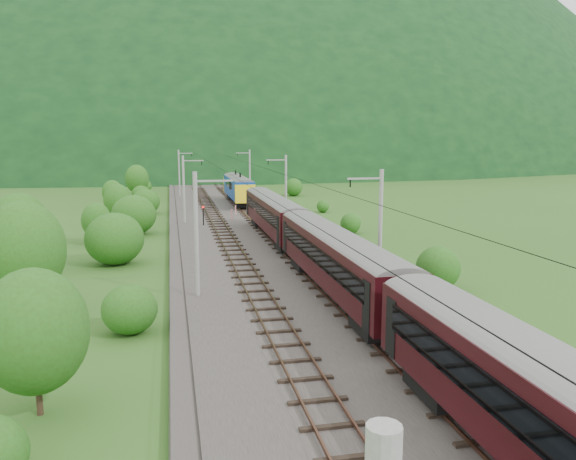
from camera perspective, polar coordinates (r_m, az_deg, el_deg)
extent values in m
plane|color=#2D571B|center=(37.90, 0.34, -6.55)|extent=(600.00, 600.00, 0.00)
cube|color=#38332D|center=(47.39, -2.21, -3.12)|extent=(14.00, 220.00, 0.30)
cube|color=#553224|center=(46.92, -5.97, -2.86)|extent=(0.08, 220.00, 0.15)
cube|color=#553224|center=(47.08, -4.23, -2.80)|extent=(0.08, 220.00, 0.15)
cube|color=black|center=(47.02, -5.10, -2.99)|extent=(2.40, 220.00, 0.12)
cube|color=#553224|center=(47.62, -0.21, -2.63)|extent=(0.08, 220.00, 0.15)
cube|color=#553224|center=(47.93, 1.47, -2.55)|extent=(0.08, 220.00, 0.15)
cube|color=black|center=(47.80, 0.63, -2.75)|extent=(2.40, 220.00, 0.12)
cylinder|color=gray|center=(36.18, -9.29, -0.46)|extent=(0.28, 0.28, 8.00)
cube|color=gray|center=(35.83, -7.51, 4.97)|extent=(2.40, 0.12, 0.12)
cylinder|color=black|center=(35.94, -5.91, 4.54)|extent=(0.10, 0.10, 0.50)
cylinder|color=gray|center=(67.92, -10.54, 4.07)|extent=(0.28, 0.28, 8.00)
cube|color=gray|center=(67.74, -9.61, 6.96)|extent=(2.40, 0.12, 0.12)
cylinder|color=black|center=(67.80, -8.75, 6.73)|extent=(0.10, 0.10, 0.50)
cylinder|color=gray|center=(99.83, -11.00, 5.71)|extent=(0.28, 0.28, 8.00)
cube|color=gray|center=(99.70, -10.37, 7.68)|extent=(2.40, 0.12, 0.12)
cylinder|color=black|center=(99.74, -9.78, 7.52)|extent=(0.10, 0.10, 0.50)
cylinder|color=gray|center=(131.78, -11.24, 6.55)|extent=(0.28, 0.28, 8.00)
cube|color=gray|center=(131.68, -10.76, 8.04)|extent=(2.40, 0.12, 0.12)
cylinder|color=black|center=(131.71, -10.31, 7.93)|extent=(0.10, 0.10, 0.50)
cylinder|color=gray|center=(163.75, -11.38, 7.06)|extent=(0.28, 0.28, 8.00)
cube|color=gray|center=(163.67, -10.99, 8.27)|extent=(2.40, 0.12, 0.12)
cylinder|color=black|center=(163.70, -10.64, 8.17)|extent=(0.10, 0.10, 0.50)
cylinder|color=gray|center=(38.72, 9.36, 0.18)|extent=(0.28, 0.28, 8.00)
cube|color=gray|center=(37.92, 7.79, 5.20)|extent=(2.40, 0.12, 0.12)
cylinder|color=black|center=(37.62, 6.34, 4.74)|extent=(0.10, 0.10, 0.50)
cylinder|color=gray|center=(69.31, -0.22, 4.33)|extent=(0.28, 0.28, 8.00)
cube|color=gray|center=(68.86, -1.20, 7.13)|extent=(2.40, 0.12, 0.12)
cylinder|color=black|center=(68.70, -2.03, 6.87)|extent=(0.10, 0.10, 0.50)
cylinder|color=gray|center=(100.78, -3.90, 5.89)|extent=(0.28, 0.28, 8.00)
cube|color=gray|center=(100.47, -4.60, 7.81)|extent=(2.40, 0.12, 0.12)
cylinder|color=black|center=(100.36, -5.17, 7.63)|extent=(0.10, 0.10, 0.50)
cylinder|color=gray|center=(132.50, -5.83, 6.69)|extent=(0.28, 0.28, 8.00)
cube|color=gray|center=(132.27, -6.38, 8.15)|extent=(2.40, 0.12, 0.12)
cylinder|color=black|center=(132.18, -6.81, 8.02)|extent=(0.10, 0.10, 0.50)
cylinder|color=gray|center=(164.33, -7.02, 7.18)|extent=(0.28, 0.28, 8.00)
cube|color=gray|center=(164.14, -7.47, 8.36)|extent=(2.40, 0.12, 0.12)
cylinder|color=black|center=(164.07, -7.81, 8.25)|extent=(0.10, 0.10, 0.50)
cylinder|color=black|center=(46.05, -5.22, 5.23)|extent=(0.03, 198.00, 0.03)
cylinder|color=black|center=(46.85, 0.65, 5.34)|extent=(0.03, 198.00, 0.03)
ellipsoid|color=black|center=(295.91, -10.41, 7.22)|extent=(504.00, 360.00, 244.00)
cube|color=black|center=(16.02, 23.90, -18.18)|extent=(0.05, 18.49, 1.10)
cube|color=black|center=(23.26, 15.57, -14.83)|extent=(2.10, 3.06, 0.86)
cube|color=black|center=(35.58, 4.93, -2.89)|extent=(2.77, 21.01, 2.87)
cylinder|color=slate|center=(35.33, 4.96, -0.85)|extent=(2.77, 20.91, 2.77)
cube|color=black|center=(35.14, 2.75, -2.45)|extent=(0.05, 18.49, 1.10)
cube|color=black|center=(35.94, 7.09, -2.25)|extent=(0.05, 18.49, 1.10)
cube|color=black|center=(29.37, 9.06, -9.42)|extent=(2.10, 3.06, 0.86)
cube|color=black|center=(42.91, 2.07, -3.29)|extent=(2.10, 3.06, 0.86)
cube|color=black|center=(56.60, -1.45, 1.72)|extent=(2.77, 21.01, 2.87)
cylinder|color=slate|center=(56.44, -1.45, 3.02)|extent=(2.77, 20.91, 2.77)
cube|color=black|center=(56.32, -2.86, 2.03)|extent=(0.05, 18.49, 1.10)
cube|color=black|center=(56.82, -0.05, 2.10)|extent=(0.05, 18.49, 1.10)
cube|color=black|center=(49.77, 0.09, -1.51)|extent=(2.10, 3.06, 0.86)
cube|color=black|center=(64.04, -2.63, 0.93)|extent=(2.10, 3.06, 0.86)
cube|color=#134099|center=(86.60, -5.10, 4.35)|extent=(2.77, 17.19, 2.87)
cylinder|color=slate|center=(86.49, -5.11, 5.20)|extent=(2.77, 17.10, 2.77)
cube|color=black|center=(86.41, -6.03, 4.55)|extent=(0.05, 15.13, 1.10)
cube|color=black|center=(86.74, -4.18, 4.60)|extent=(0.05, 15.13, 1.10)
cube|color=black|center=(80.84, -4.58, 2.67)|extent=(2.10, 3.06, 0.86)
cube|color=black|center=(92.72, -5.52, 3.52)|extent=(2.10, 3.06, 0.86)
cube|color=yellow|center=(94.93, -5.70, 4.66)|extent=(2.83, 0.50, 2.58)
cube|color=yellow|center=(78.32, -4.37, 3.69)|extent=(2.83, 0.50, 2.58)
cube|color=black|center=(89.42, -5.35, 5.76)|extent=(0.08, 1.60, 0.86)
cylinder|color=red|center=(69.45, -5.72, 1.55)|extent=(0.15, 0.15, 1.38)
cylinder|color=red|center=(74.19, -5.35, 2.03)|extent=(0.14, 0.14, 1.32)
cylinder|color=black|center=(66.03, -8.60, 1.38)|extent=(0.14, 0.14, 2.06)
sphere|color=red|center=(65.89, -8.62, 2.31)|extent=(0.25, 0.25, 0.25)
ellipsoid|color=#264F15|center=(31.41, -15.80, -7.77)|extent=(2.96, 2.96, 2.66)
ellipsoid|color=#264F15|center=(48.36, -17.21, -0.86)|extent=(4.80, 4.80, 4.32)
ellipsoid|color=#264F15|center=(62.88, -15.40, 1.50)|extent=(4.78, 4.78, 4.30)
ellipsoid|color=#264F15|center=(79.29, -14.27, 2.81)|extent=(3.85, 3.85, 3.47)
ellipsoid|color=#264F15|center=(94.37, -14.70, 3.57)|extent=(3.01, 3.01, 2.71)
ellipsoid|color=#264F15|center=(109.49, -14.44, 4.32)|extent=(2.92, 2.92, 2.63)
ellipsoid|color=#264F15|center=(125.31, -14.83, 4.89)|extent=(2.80, 2.80, 2.52)
cylinder|color=black|center=(23.72, -24.10, -13.40)|extent=(0.24, 0.24, 3.09)
ellipsoid|color=#264F15|center=(23.12, -24.39, -9.35)|extent=(3.97, 3.97, 4.77)
cylinder|color=black|center=(36.44, -25.06, -5.09)|extent=(0.24, 0.24, 3.70)
ellipsoid|color=#264F15|center=(36.00, -25.29, -1.83)|extent=(4.76, 4.76, 5.72)
cylinder|color=black|center=(47.83, -25.42, -2.02)|extent=(0.24, 0.24, 3.41)
ellipsoid|color=#264F15|center=(47.52, -25.58, 0.28)|extent=(4.38, 4.38, 5.26)
cylinder|color=black|center=(58.05, -18.82, -0.33)|extent=(0.24, 0.24, 2.24)
ellipsoid|color=#264F15|center=(57.86, -18.88, 0.93)|extent=(2.89, 2.89, 3.46)
cylinder|color=black|center=(72.10, -16.87, 1.73)|extent=(0.24, 0.24, 2.61)
ellipsoid|color=#264F15|center=(71.93, -16.93, 2.91)|extent=(3.36, 3.36, 4.03)
cylinder|color=black|center=(86.57, -17.37, 2.82)|extent=(0.24, 0.24, 2.32)
ellipsoid|color=#264F15|center=(86.44, -17.41, 3.69)|extent=(2.98, 2.98, 3.57)
cylinder|color=black|center=(100.41, -15.06, 4.02)|extent=(0.24, 0.24, 3.15)
ellipsoid|color=#264F15|center=(100.27, -15.11, 5.04)|extent=(4.05, 4.05, 4.86)
ellipsoid|color=#264F15|center=(40.12, 14.99, -3.96)|extent=(3.04, 3.04, 2.74)
ellipsoid|color=#264F15|center=(61.62, 6.38, 0.56)|extent=(2.25, 2.25, 2.02)
ellipsoid|color=#264F15|center=(78.91, 3.56, 2.36)|extent=(1.74, 1.74, 1.56)
ellipsoid|color=#264F15|center=(100.92, 0.57, 4.29)|extent=(3.20, 3.20, 2.88)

